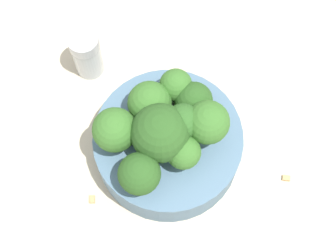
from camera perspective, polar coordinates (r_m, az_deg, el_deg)
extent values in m
plane|color=beige|center=(0.60, 0.00, -2.70)|extent=(3.00, 3.00, 0.00)
cylinder|color=slate|center=(0.58, 0.00, -1.97)|extent=(0.15, 0.15, 0.05)
cylinder|color=#8EB770|center=(0.54, -1.11, -1.26)|extent=(0.02, 0.02, 0.03)
sphere|color=#28511E|center=(0.52, -1.16, -0.41)|extent=(0.06, 0.06, 0.06)
cylinder|color=#7A9E5B|center=(0.54, 1.50, -0.36)|extent=(0.02, 0.02, 0.03)
sphere|color=#2D5B23|center=(0.52, 1.56, 0.47)|extent=(0.03, 0.03, 0.03)
cylinder|color=#84AD66|center=(0.53, -2.84, -5.42)|extent=(0.02, 0.02, 0.02)
sphere|color=#28511E|center=(0.51, -2.94, -4.87)|extent=(0.04, 0.04, 0.04)
cylinder|color=#8EB770|center=(0.54, 3.90, -0.45)|extent=(0.02, 0.02, 0.03)
sphere|color=#386B28|center=(0.52, 4.05, 0.38)|extent=(0.04, 0.04, 0.04)
cylinder|color=#84AD66|center=(0.56, -1.83, 1.66)|extent=(0.02, 0.02, 0.02)
sphere|color=#386B28|center=(0.54, -1.88, 2.34)|extent=(0.04, 0.04, 0.04)
cylinder|color=#84AD66|center=(0.56, 2.85, 1.72)|extent=(0.01, 0.01, 0.02)
sphere|color=#28511E|center=(0.54, 2.93, 2.35)|extent=(0.04, 0.04, 0.04)
cylinder|color=#84AD66|center=(0.54, 1.54, -3.21)|extent=(0.02, 0.02, 0.02)
sphere|color=#386B28|center=(0.52, 1.59, -2.66)|extent=(0.03, 0.03, 0.03)
cylinder|color=#8EB770|center=(0.56, 0.77, 3.45)|extent=(0.03, 0.03, 0.02)
sphere|color=#386B28|center=(0.55, 0.79, 4.18)|extent=(0.03, 0.03, 0.03)
cylinder|color=#8EB770|center=(0.55, -5.26, -1.09)|extent=(0.02, 0.02, 0.02)
sphere|color=#386B28|center=(0.53, -5.43, -0.39)|extent=(0.04, 0.04, 0.04)
cylinder|color=#B2B7BC|center=(0.62, -8.16, 6.94)|extent=(0.03, 0.03, 0.05)
cylinder|color=#B7B7BC|center=(0.60, -8.59, 8.42)|extent=(0.03, 0.03, 0.01)
cube|color=tan|center=(0.60, 11.95, -5.15)|extent=(0.01, 0.01, 0.01)
cube|color=tan|center=(0.59, -7.73, -7.35)|extent=(0.01, 0.01, 0.01)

